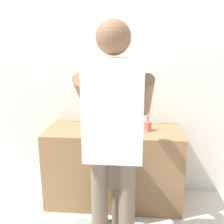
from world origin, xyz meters
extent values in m
plane|color=silver|center=(0.00, 0.00, 0.00)|extent=(14.00, 14.00, 0.00)
cube|color=silver|center=(0.00, 0.62, 1.35)|extent=(4.40, 0.08, 2.70)
cube|color=olive|center=(0.00, 0.30, 0.40)|extent=(1.39, 0.54, 0.81)
cylinder|color=white|center=(0.00, 0.28, 0.86)|extent=(0.34, 0.34, 0.11)
cylinder|color=silver|center=(0.00, 0.28, 0.87)|extent=(0.28, 0.28, 0.09)
cylinder|color=#B7BABF|center=(0.00, 0.50, 0.90)|extent=(0.03, 0.03, 0.18)
cylinder|color=#B7BABF|center=(0.00, 0.44, 0.98)|extent=(0.02, 0.12, 0.02)
cylinder|color=#B7BABF|center=(-0.07, 0.50, 0.83)|extent=(0.04, 0.04, 0.05)
cylinder|color=#B7BABF|center=(0.07, 0.50, 0.83)|extent=(0.04, 0.04, 0.05)
cylinder|color=#D86666|center=(0.35, 0.31, 0.85)|extent=(0.07, 0.07, 0.09)
cylinder|color=orange|center=(0.35, 0.32, 0.91)|extent=(0.04, 0.01, 0.17)
cube|color=white|center=(0.35, 0.32, 1.00)|extent=(0.01, 0.02, 0.02)
cylinder|color=#E5387F|center=(0.35, 0.29, 0.91)|extent=(0.04, 0.01, 0.17)
cube|color=white|center=(0.35, 0.29, 1.00)|extent=(0.01, 0.02, 0.02)
cylinder|color=#6B5B4C|center=(-0.05, -0.11, 0.21)|extent=(0.06, 0.06, 0.41)
cylinder|color=#6B5B4C|center=(0.05, -0.11, 0.21)|extent=(0.06, 0.06, 0.41)
cube|color=brown|center=(0.00, -0.11, 0.60)|extent=(0.21, 0.12, 0.36)
sphere|color=#A87A5B|center=(0.00, -0.11, 0.84)|extent=(0.12, 0.12, 0.12)
cylinder|color=#A87A5B|center=(-0.11, -0.02, 0.63)|extent=(0.05, 0.25, 0.20)
cylinder|color=#A87A5B|center=(0.11, -0.02, 0.63)|extent=(0.05, 0.25, 0.20)
cylinder|color=#6B5B4C|center=(-0.04, -0.45, 0.42)|extent=(0.13, 0.13, 0.84)
cylinder|color=#6B5B4C|center=(0.17, -0.45, 0.42)|extent=(0.13, 0.13, 0.84)
cube|color=white|center=(0.06, -0.45, 1.20)|extent=(0.42, 0.24, 0.73)
sphere|color=brown|center=(0.06, -0.45, 1.69)|extent=(0.24, 0.24, 0.24)
cylinder|color=brown|center=(-0.17, -0.26, 1.26)|extent=(0.10, 0.50, 0.40)
cylinder|color=brown|center=(0.29, -0.26, 1.26)|extent=(0.10, 0.50, 0.40)
cylinder|color=blue|center=(0.29, -0.07, 1.07)|extent=(0.01, 0.14, 0.03)
cube|color=white|center=(0.29, 0.01, 1.08)|extent=(0.01, 0.02, 0.02)
camera|label=1|loc=(0.21, -2.20, 1.63)|focal=41.42mm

